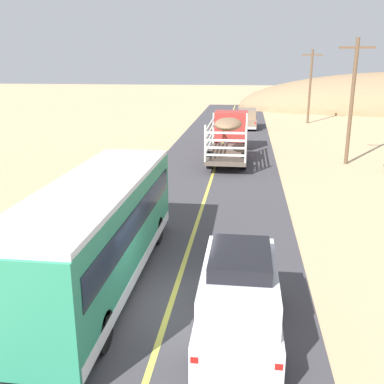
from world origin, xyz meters
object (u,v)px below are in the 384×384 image
at_px(power_pole_mid, 352,98).
at_px(car_far, 247,118).
at_px(livestock_truck, 230,130).
at_px(bus, 98,230).
at_px(suv_near, 239,295).
at_px(power_pole_far, 310,84).

bearing_deg(power_pole_mid, car_far, 113.31).
bearing_deg(car_far, livestock_truck, -95.03).
bearing_deg(bus, suv_near, -28.07).
height_order(suv_near, power_pole_mid, power_pole_mid).
relative_size(livestock_truck, bus, 0.97).
xyz_separation_m(bus, power_pole_mid, (10.97, 18.02, 2.55)).
bearing_deg(livestock_truck, bus, -98.80).
bearing_deg(power_pole_far, bus, -105.92).
relative_size(suv_near, bus, 0.46).
xyz_separation_m(livestock_truck, power_pole_far, (7.85, 18.35, 2.42)).
distance_m(livestock_truck, car_far, 13.49).
xyz_separation_m(suv_near, car_far, (0.02, 35.79, -0.06)).
xyz_separation_m(suv_near, power_pole_mid, (6.69, 20.30, 3.15)).
bearing_deg(bus, power_pole_far, 74.08).
bearing_deg(livestock_truck, power_pole_far, 66.83).
height_order(livestock_truck, car_far, livestock_truck).
distance_m(livestock_truck, power_pole_far, 20.11).
bearing_deg(suv_near, car_far, 89.98).
distance_m(suv_near, bus, 4.88).
height_order(bus, car_far, bus).
relative_size(bus, power_pole_far, 1.28).
xyz_separation_m(livestock_truck, car_far, (1.18, 13.42, -0.70)).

